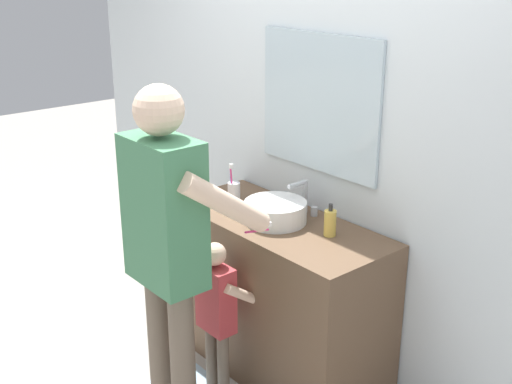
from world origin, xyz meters
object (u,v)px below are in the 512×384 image
object	(u,v)px
soap_bottle	(330,223)
adult_parent	(168,233)
child_toddler	(217,307)
toothbrush_cup	(234,190)

from	to	relation	value
soap_bottle	adult_parent	size ratio (longest dim) A/B	0.10
soap_bottle	child_toddler	bearing A→B (deg)	-122.55
toothbrush_cup	adult_parent	distance (m)	0.82
toothbrush_cup	child_toddler	xyz separation A→B (m)	(0.40, -0.43, -0.41)
soap_bottle	adult_parent	bearing A→B (deg)	-110.75
soap_bottle	toothbrush_cup	bearing A→B (deg)	-176.52
soap_bottle	child_toddler	distance (m)	0.70
toothbrush_cup	adult_parent	xyz separation A→B (m)	(0.42, -0.70, 0.07)
toothbrush_cup	adult_parent	world-z (taller)	adult_parent
soap_bottle	child_toddler	xyz separation A→B (m)	(-0.30, -0.47, -0.43)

